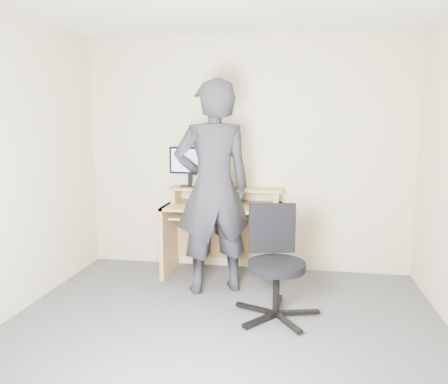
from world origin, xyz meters
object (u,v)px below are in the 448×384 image
(desk, at_px, (224,222))
(office_chair, at_px, (275,258))
(monitor, at_px, (190,163))
(person, at_px, (213,188))

(desk, bearing_deg, office_chair, -58.64)
(monitor, xyz_separation_m, office_chair, (0.97, -1.04, -0.68))
(monitor, bearing_deg, office_chair, -40.56)
(monitor, relative_size, office_chair, 0.50)
(office_chair, bearing_deg, desk, 106.48)
(desk, bearing_deg, person, -92.08)
(person, bearing_deg, monitor, -82.67)
(office_chair, relative_size, person, 0.45)
(person, bearing_deg, desk, -116.74)
(desk, xyz_separation_m, office_chair, (0.58, -0.96, -0.06))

